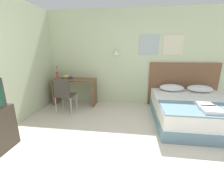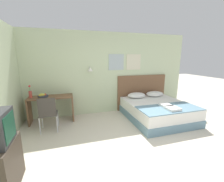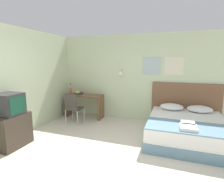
{
  "view_description": "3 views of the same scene",
  "coord_description": "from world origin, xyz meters",
  "px_view_note": "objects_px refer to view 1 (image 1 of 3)",
  "views": [
    {
      "loc": [
        -0.08,
        -1.68,
        1.59
      ],
      "look_at": [
        -0.53,
        1.63,
        0.66
      ],
      "focal_mm": 24.0,
      "sensor_mm": 36.0,
      "label": 1
    },
    {
      "loc": [
        -1.25,
        -2.09,
        1.86
      ],
      "look_at": [
        -0.24,
        1.24,
        1.07
      ],
      "focal_mm": 24.0,
      "sensor_mm": 36.0,
      "label": 2
    },
    {
      "loc": [
        0.98,
        -2.58,
        1.85
      ],
      "look_at": [
        -0.58,
        1.83,
        1.04
      ],
      "focal_mm": 28.0,
      "sensor_mm": 36.0,
      "label": 3
    }
  ],
  "objects_px": {
    "folded_towel_near_foot": "(204,104)",
    "headboard": "(182,85)",
    "desk": "(75,87)",
    "folded_towel_mid_bed": "(211,110)",
    "desk_chair": "(64,93)",
    "pillow_right": "(200,89)",
    "throw_blanket": "(208,109)",
    "fruit_bowl": "(67,77)",
    "flower_vase": "(57,74)",
    "bed": "(194,111)",
    "pillow_left": "(172,88)"
  },
  "relations": [
    {
      "from": "pillow_left",
      "to": "bed",
      "type": "bearing_deg",
      "value": -63.55
    },
    {
      "from": "headboard",
      "to": "throw_blanket",
      "type": "xyz_separation_m",
      "value": [
        0.0,
        -1.57,
        -0.09
      ]
    },
    {
      "from": "pillow_right",
      "to": "folded_towel_mid_bed",
      "type": "relative_size",
      "value": 1.86
    },
    {
      "from": "folded_towel_near_foot",
      "to": "pillow_right",
      "type": "bearing_deg",
      "value": 72.07
    },
    {
      "from": "pillow_right",
      "to": "folded_towel_mid_bed",
      "type": "xyz_separation_m",
      "value": [
        -0.37,
        -1.41,
        -0.03
      ]
    },
    {
      "from": "bed",
      "to": "pillow_right",
      "type": "height_order",
      "value": "pillow_right"
    },
    {
      "from": "desk_chair",
      "to": "flower_vase",
      "type": "xyz_separation_m",
      "value": [
        -0.48,
        0.67,
        0.35
      ]
    },
    {
      "from": "headboard",
      "to": "folded_towel_near_foot",
      "type": "xyz_separation_m",
      "value": [
        -0.02,
        -1.44,
        -0.05
      ]
    },
    {
      "from": "headboard",
      "to": "desk_chair",
      "type": "xyz_separation_m",
      "value": [
        -3.09,
        -0.96,
        -0.08
      ]
    },
    {
      "from": "pillow_left",
      "to": "desk",
      "type": "relative_size",
      "value": 0.51
    },
    {
      "from": "desk_chair",
      "to": "fruit_bowl",
      "type": "height_order",
      "value": "desk_chair"
    },
    {
      "from": "folded_towel_near_foot",
      "to": "folded_towel_mid_bed",
      "type": "xyz_separation_m",
      "value": [
        -0.0,
        -0.27,
        0.0
      ]
    },
    {
      "from": "folded_towel_mid_bed",
      "to": "desk_chair",
      "type": "relative_size",
      "value": 0.37
    },
    {
      "from": "folded_towel_mid_bed",
      "to": "flower_vase",
      "type": "bearing_deg",
      "value": 158.27
    },
    {
      "from": "pillow_right",
      "to": "folded_towel_near_foot",
      "type": "relative_size",
      "value": 1.91
    },
    {
      "from": "desk",
      "to": "fruit_bowl",
      "type": "relative_size",
      "value": 4.41
    },
    {
      "from": "pillow_left",
      "to": "folded_towel_mid_bed",
      "type": "bearing_deg",
      "value": -76.66
    },
    {
      "from": "fruit_bowl",
      "to": "flower_vase",
      "type": "height_order",
      "value": "flower_vase"
    },
    {
      "from": "pillow_left",
      "to": "pillow_right",
      "type": "relative_size",
      "value": 1.0
    },
    {
      "from": "headboard",
      "to": "throw_blanket",
      "type": "distance_m",
      "value": 1.58
    },
    {
      "from": "bed",
      "to": "folded_towel_near_foot",
      "type": "bearing_deg",
      "value": -92.16
    },
    {
      "from": "folded_towel_near_foot",
      "to": "folded_towel_mid_bed",
      "type": "distance_m",
      "value": 0.27
    },
    {
      "from": "bed",
      "to": "fruit_bowl",
      "type": "xyz_separation_m",
      "value": [
        -3.26,
        0.69,
        0.55
      ]
    },
    {
      "from": "desk_chair",
      "to": "bed",
      "type": "bearing_deg",
      "value": -0.86
    },
    {
      "from": "throw_blanket",
      "to": "folded_towel_mid_bed",
      "type": "height_order",
      "value": "folded_towel_mid_bed"
    },
    {
      "from": "folded_towel_near_foot",
      "to": "folded_towel_mid_bed",
      "type": "relative_size",
      "value": 0.97
    },
    {
      "from": "folded_towel_near_foot",
      "to": "fruit_bowl",
      "type": "distance_m",
      "value": 3.44
    },
    {
      "from": "folded_towel_near_foot",
      "to": "headboard",
      "type": "bearing_deg",
      "value": 89.35
    },
    {
      "from": "bed",
      "to": "headboard",
      "type": "distance_m",
      "value": 1.07
    },
    {
      "from": "fruit_bowl",
      "to": "headboard",
      "type": "bearing_deg",
      "value": 5.52
    },
    {
      "from": "pillow_right",
      "to": "desk_chair",
      "type": "distance_m",
      "value": 3.51
    },
    {
      "from": "throw_blanket",
      "to": "folded_towel_near_foot",
      "type": "relative_size",
      "value": 5.17
    },
    {
      "from": "pillow_left",
      "to": "folded_towel_near_foot",
      "type": "height_order",
      "value": "pillow_left"
    },
    {
      "from": "pillow_right",
      "to": "headboard",
      "type": "bearing_deg",
      "value": 139.46
    },
    {
      "from": "pillow_left",
      "to": "desk",
      "type": "distance_m",
      "value": 2.71
    },
    {
      "from": "throw_blanket",
      "to": "folded_towel_mid_bed",
      "type": "relative_size",
      "value": 5.03
    },
    {
      "from": "throw_blanket",
      "to": "desk",
      "type": "distance_m",
      "value": 3.32
    },
    {
      "from": "bed",
      "to": "desk",
      "type": "xyz_separation_m",
      "value": [
        -3.07,
        0.71,
        0.28
      ]
    },
    {
      "from": "desk_chair",
      "to": "fruit_bowl",
      "type": "xyz_separation_m",
      "value": [
        -0.17,
        0.65,
        0.27
      ]
    },
    {
      "from": "headboard",
      "to": "desk",
      "type": "height_order",
      "value": "headboard"
    },
    {
      "from": "bed",
      "to": "pillow_right",
      "type": "distance_m",
      "value": 0.86
    },
    {
      "from": "throw_blanket",
      "to": "folded_towel_near_foot",
      "type": "distance_m",
      "value": 0.14
    },
    {
      "from": "throw_blanket",
      "to": "desk",
      "type": "xyz_separation_m",
      "value": [
        -3.07,
        1.28,
        0.01
      ]
    },
    {
      "from": "flower_vase",
      "to": "desk_chair",
      "type": "bearing_deg",
      "value": -54.04
    },
    {
      "from": "headboard",
      "to": "folded_towel_mid_bed",
      "type": "bearing_deg",
      "value": -90.58
    },
    {
      "from": "flower_vase",
      "to": "pillow_left",
      "type": "bearing_deg",
      "value": -0.13
    },
    {
      "from": "headboard",
      "to": "desk_chair",
      "type": "height_order",
      "value": "headboard"
    },
    {
      "from": "desk",
      "to": "fruit_bowl",
      "type": "distance_m",
      "value": 0.33
    },
    {
      "from": "bed",
      "to": "desk",
      "type": "height_order",
      "value": "desk"
    },
    {
      "from": "folded_towel_near_foot",
      "to": "desk_chair",
      "type": "xyz_separation_m",
      "value": [
        -3.07,
        0.48,
        -0.03
      ]
    }
  ]
}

